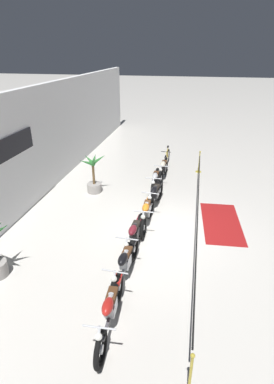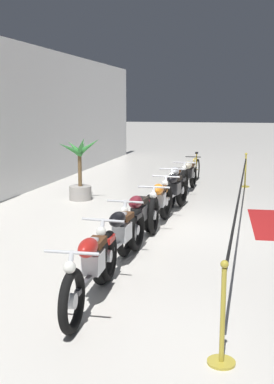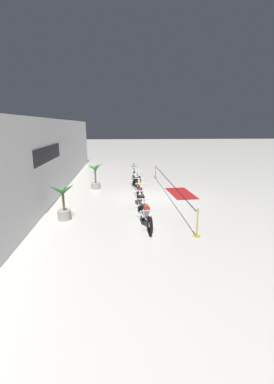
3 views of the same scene
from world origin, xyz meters
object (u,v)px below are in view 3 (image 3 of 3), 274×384
object	(u,v)px
bicycle	(134,172)
motorcycle_cream_6	(136,175)
motorcycle_red_0	(147,215)
motorcycle_maroon_2	(139,196)
floor_banner	(181,193)
motorcycle_black_4	(139,184)
motorcycle_silver_5	(135,179)
motorcycle_orange_3	(139,189)
stanchion_far_left	(175,190)
motorcycle_black_1	(142,204)
potted_palm_right_of_row	(64,204)
potted_palm_left_of_row	(96,178)
stanchion_mid_left	(156,173)

from	to	relation	value
bicycle	motorcycle_cream_6	bearing A→B (deg)	-178.84
motorcycle_red_0	motorcycle_maroon_2	world-z (taller)	motorcycle_maroon_2
floor_banner	motorcycle_cream_6	bearing A→B (deg)	32.22
motorcycle_black_4	motorcycle_cream_6	distance (m)	2.72
motorcycle_maroon_2	motorcycle_cream_6	bearing A→B (deg)	-2.09
motorcycle_red_0	motorcycle_silver_5	world-z (taller)	motorcycle_silver_5
motorcycle_orange_3	stanchion_far_left	bearing A→B (deg)	-129.85
motorcycle_maroon_2	motorcycle_orange_3	distance (m)	1.38
motorcycle_silver_5	stanchion_far_left	distance (m)	4.37
motorcycle_black_1	floor_banner	xyz separation A→B (m)	(3.39, -2.59, -0.46)
motorcycle_cream_6	floor_banner	size ratio (longest dim) A/B	0.86
motorcycle_maroon_2	potted_palm_right_of_row	distance (m)	3.76
motorcycle_red_0	motorcycle_silver_5	size ratio (longest dim) A/B	1.04
motorcycle_red_0	motorcycle_black_4	xyz separation A→B (m)	(5.47, -0.14, 0.01)
potted_palm_left_of_row	floor_banner	xyz separation A→B (m)	(-1.47, -5.06, -0.65)
bicycle	stanchion_mid_left	size ratio (longest dim) A/B	1.64
floor_banner	motorcycle_red_0	bearing A→B (deg)	148.39
motorcycle_black_4	motorcycle_maroon_2	bearing A→B (deg)	175.41
motorcycle_silver_5	stanchion_far_left	size ratio (longest dim) A/B	0.22
motorcycle_orange_3	motorcycle_silver_5	world-z (taller)	motorcycle_silver_5
stanchion_far_left	motorcycle_orange_3	bearing A→B (deg)	50.15
potted_palm_left_of_row	potted_palm_right_of_row	xyz separation A→B (m)	(-5.35, 0.87, 0.01)
motorcycle_black_4	bicycle	size ratio (longest dim) A/B	1.32
floor_banner	bicycle	bearing A→B (deg)	21.54
motorcycle_red_0	floor_banner	bearing A→B (deg)	-27.63
bicycle	stanchion_mid_left	xyz separation A→B (m)	(-0.56, -1.61, -0.02)
motorcycle_black_1	motorcycle_cream_6	xyz separation A→B (m)	(6.71, -0.16, 0.02)
motorcycle_silver_5	motorcycle_orange_3	bearing A→B (deg)	-178.26
motorcycle_black_4	stanchion_far_left	world-z (taller)	stanchion_far_left
motorcycle_silver_5	potted_palm_left_of_row	size ratio (longest dim) A/B	1.30
motorcycle_maroon_2	motorcycle_black_4	world-z (taller)	motorcycle_black_4
potted_palm_left_of_row	stanchion_far_left	world-z (taller)	potted_palm_left_of_row
potted_palm_left_of_row	stanchion_mid_left	world-z (taller)	potted_palm_left_of_row
motorcycle_black_1	motorcycle_black_4	distance (m)	3.99
motorcycle_silver_5	floor_banner	distance (m)	3.25
potted_palm_right_of_row	stanchion_far_left	xyz separation A→B (m)	(1.78, -5.07, 0.07)
motorcycle_silver_5	motorcycle_black_4	bearing A→B (deg)	-172.31
motorcycle_silver_5	potted_palm_right_of_row	size ratio (longest dim) A/B	1.43
motorcycle_maroon_2	motorcycle_silver_5	size ratio (longest dim) A/B	1.05
motorcycle_cream_6	floor_banner	distance (m)	4.14
motorcycle_orange_3	motorcycle_black_4	xyz separation A→B (m)	(1.32, -0.10, 0.00)
stanchion_far_left	motorcycle_silver_5	bearing A→B (deg)	23.37
motorcycle_black_1	motorcycle_maroon_2	bearing A→B (deg)	1.62
motorcycle_black_4	potted_palm_left_of_row	world-z (taller)	potted_palm_left_of_row
motorcycle_black_1	motorcycle_cream_6	distance (m)	6.71
motorcycle_maroon_2	stanchion_far_left	xyz separation A→B (m)	(-0.00, -1.77, 0.27)
motorcycle_silver_5	bicycle	distance (m)	3.27
potted_palm_right_of_row	stanchion_far_left	distance (m)	5.38
motorcycle_maroon_2	motorcycle_cream_6	size ratio (longest dim) A/B	1.02
motorcycle_black_4	motorcycle_orange_3	bearing A→B (deg)	175.79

